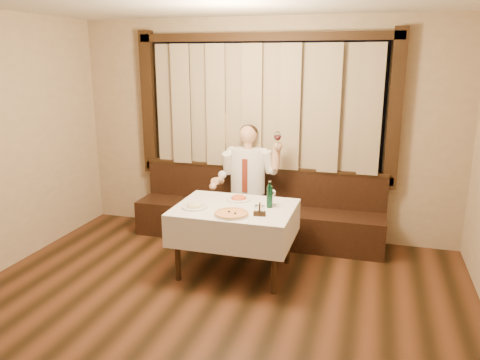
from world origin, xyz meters
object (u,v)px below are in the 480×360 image
(banquette, at_px, (258,216))
(green_bottle, at_px, (270,196))
(dining_table, at_px, (235,216))
(seated_man, at_px, (247,176))
(pasta_cream, at_px, (194,204))
(cruet_caddy, at_px, (260,211))
(pizza, at_px, (231,214))
(pasta_red, at_px, (239,196))

(banquette, distance_m, green_bottle, 1.16)
(dining_table, height_order, seated_man, seated_man)
(pasta_cream, distance_m, cruet_caddy, 0.73)
(pizza, height_order, green_bottle, green_bottle)
(banquette, relative_size, cruet_caddy, 24.39)
(banquette, relative_size, pasta_cream, 11.56)
(pasta_red, bearing_deg, cruet_caddy, -52.18)
(banquette, height_order, green_bottle, green_bottle)
(green_bottle, distance_m, seated_man, 0.99)
(pasta_red, bearing_deg, dining_table, -83.49)
(dining_table, height_order, pizza, pizza)
(pasta_cream, height_order, cruet_caddy, cruet_caddy)
(pizza, distance_m, green_bottle, 0.49)
(dining_table, distance_m, pasta_red, 0.29)
(pasta_red, height_order, pasta_cream, pasta_red)
(banquette, xyz_separation_m, pasta_cream, (-0.40, -1.18, 0.48))
(banquette, relative_size, pasta_red, 11.41)
(dining_table, height_order, green_bottle, green_bottle)
(pizza, relative_size, pasta_cream, 1.32)
(seated_man, bearing_deg, pizza, -81.69)
(banquette, bearing_deg, pizza, -87.79)
(dining_table, xyz_separation_m, seated_man, (-0.13, 0.93, 0.21))
(dining_table, distance_m, cruet_caddy, 0.42)
(pizza, bearing_deg, banquette, 92.21)
(dining_table, relative_size, pasta_cream, 4.59)
(banquette, relative_size, pizza, 8.76)
(banquette, distance_m, pasta_red, 0.92)
(green_bottle, distance_m, cruet_caddy, 0.30)
(cruet_caddy, relative_size, seated_man, 0.09)
(pizza, xyz_separation_m, pasta_cream, (-0.45, 0.12, 0.02))
(cruet_caddy, bearing_deg, pasta_red, 119.93)
(pizza, height_order, pasta_red, pasta_red)
(green_bottle, relative_size, cruet_caddy, 2.21)
(pasta_red, xyz_separation_m, cruet_caddy, (0.36, -0.46, 0.01))
(pasta_red, bearing_deg, pizza, -81.55)
(seated_man, bearing_deg, dining_table, -82.25)
(pizza, xyz_separation_m, seated_man, (-0.18, 1.21, 0.09))
(pasta_red, bearing_deg, seated_man, 98.20)
(pasta_cream, xyz_separation_m, cruet_caddy, (0.73, -0.05, 0.01))
(pasta_red, xyz_separation_m, green_bottle, (0.39, -0.17, 0.08))
(pasta_cream, height_order, seated_man, seated_man)
(dining_table, xyz_separation_m, pasta_cream, (-0.40, -0.16, 0.14))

